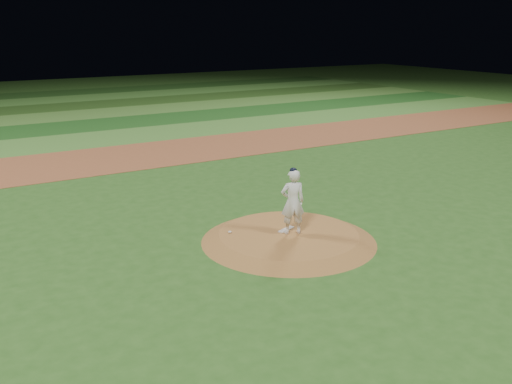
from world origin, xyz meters
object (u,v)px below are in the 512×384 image
at_px(pitcher_on_mound, 293,202).
at_px(rosin_bag, 230,232).
at_px(pitching_rubber, 286,229).
at_px(pitchers_mound, 289,237).

bearing_deg(pitcher_on_mound, rosin_bag, 148.12).
height_order(pitching_rubber, rosin_bag, rosin_bag).
height_order(rosin_bag, pitcher_on_mound, pitcher_on_mound).
height_order(pitchers_mound, rosin_bag, rosin_bag).
distance_m(rosin_bag, pitcher_on_mound, 2.21).
bearing_deg(pitching_rubber, pitchers_mound, -130.82).
height_order(pitchers_mound, pitching_rubber, pitching_rubber).
relative_size(pitchers_mound, pitcher_on_mound, 2.59).
bearing_deg(pitching_rubber, rosin_bag, 136.62).
bearing_deg(pitchers_mound, pitching_rubber, 70.30).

